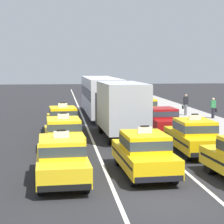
% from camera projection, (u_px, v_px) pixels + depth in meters
% --- Properties ---
extents(ground_plane, '(160.00, 160.00, 0.00)m').
position_uv_depth(ground_plane, '(170.00, 202.00, 12.92)').
color(ground_plane, '#232326').
extents(lane_stripe_left_center, '(0.14, 80.00, 0.01)m').
position_uv_depth(lane_stripe_left_center, '(84.00, 119.00, 32.44)').
color(lane_stripe_left_center, silver).
rests_on(lane_stripe_left_center, ground).
extents(lane_stripe_center_right, '(0.14, 80.00, 0.01)m').
position_uv_depth(lane_stripe_center_right, '(124.00, 119.00, 32.83)').
color(lane_stripe_center_right, silver).
rests_on(lane_stripe_center_right, ground).
extents(sidewalk_curb, '(4.00, 90.00, 0.15)m').
position_uv_depth(sidewalk_curb, '(214.00, 126.00, 28.58)').
color(sidewalk_curb, '#9E9993').
rests_on(sidewalk_curb, ground).
extents(taxi_left_nearest, '(1.98, 4.62, 1.96)m').
position_uv_depth(taxi_left_nearest, '(62.00, 158.00, 15.09)').
color(taxi_left_nearest, black).
rests_on(taxi_left_nearest, ground).
extents(taxi_left_second, '(2.02, 4.64, 1.96)m').
position_uv_depth(taxi_left_second, '(63.00, 134.00, 20.40)').
color(taxi_left_second, black).
rests_on(taxi_left_second, ground).
extents(taxi_left_third, '(2.12, 4.67, 1.96)m').
position_uv_depth(taxi_left_third, '(63.00, 119.00, 25.85)').
color(taxi_left_third, black).
rests_on(taxi_left_third, ground).
extents(taxi_center_nearest, '(1.99, 4.63, 1.96)m').
position_uv_depth(taxi_center_nearest, '(144.00, 152.00, 16.08)').
color(taxi_center_nearest, black).
rests_on(taxi_center_nearest, ground).
extents(box_truck_center_second, '(2.48, 7.03, 3.27)m').
position_uv_depth(box_truck_center_second, '(120.00, 107.00, 24.49)').
color(box_truck_center_second, black).
rests_on(box_truck_center_second, ground).
extents(bus_center_third, '(2.63, 11.22, 3.22)m').
position_uv_depth(bus_center_third, '(100.00, 94.00, 34.54)').
color(bus_center_third, black).
rests_on(bus_center_third, ground).
extents(taxi_right_second, '(1.82, 4.56, 1.96)m').
position_uv_depth(taxi_right_second, '(194.00, 136.00, 19.92)').
color(taxi_right_second, black).
rests_on(taxi_right_second, ground).
extents(sedan_right_third, '(1.91, 4.36, 1.58)m').
position_uv_depth(sedan_right_third, '(162.00, 119.00, 26.14)').
color(sedan_right_third, black).
rests_on(sedan_right_third, ground).
extents(taxi_right_fourth, '(2.05, 4.65, 1.96)m').
position_uv_depth(taxi_right_fourth, '(143.00, 108.00, 32.30)').
color(taxi_right_fourth, black).
rests_on(taxi_right_fourth, ground).
extents(sedan_right_fifth, '(1.90, 4.35, 1.58)m').
position_uv_depth(sedan_right_fifth, '(135.00, 102.00, 37.82)').
color(sedan_right_fifth, black).
rests_on(sedan_right_fifth, ground).
extents(pedestrian_mid_block, '(0.47, 0.24, 1.59)m').
position_uv_depth(pedestrian_mid_block, '(213.00, 108.00, 31.95)').
color(pedestrian_mid_block, '#23232D').
rests_on(pedestrian_mid_block, sidewalk_curb).
extents(pedestrian_by_storefront, '(0.47, 0.24, 1.73)m').
position_uv_depth(pedestrian_by_storefront, '(186.00, 105.00, 33.85)').
color(pedestrian_by_storefront, slate).
rests_on(pedestrian_by_storefront, sidewalk_curb).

